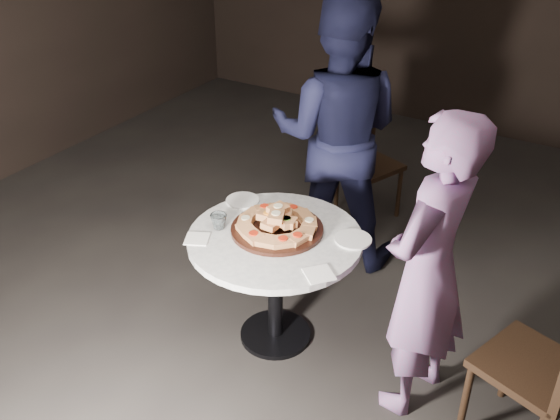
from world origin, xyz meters
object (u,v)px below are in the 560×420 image
Objects in this scene: focaccia_pile at (278,222)px; chair_far at (362,161)px; chair_right at (554,367)px; serving_board at (277,229)px; diner_teal at (428,271)px; water_glass at (219,221)px; table at (275,256)px; diner_navy at (337,134)px.

chair_far is (-0.14, 1.41, -0.27)m from focaccia_pile.
focaccia_pile is 1.47m from chair_right.
focaccia_pile reaches higher than chair_far.
chair_far is at bearing 95.72° from serving_board.
focaccia_pile is 0.84m from diner_teal.
chair_far reaches higher than serving_board.
diner_teal is (0.84, -0.05, 0.03)m from focaccia_pile.
water_glass is at bearing 106.33° from chair_far.
table is 0.65× the size of diner_teal.
focaccia_pile is 0.28× the size of diner_teal.
chair_far is at bearing -104.46° from diner_navy.
serving_board is (-0.01, 0.04, 0.14)m from table.
water_glass is (-0.28, -0.14, 0.03)m from serving_board.
diner_navy is at bearing -103.27° from chair_right.
chair_far is at bearing -136.99° from diner_teal.
table is at bearing -72.54° from chair_right.
focaccia_pile is at bearing 104.84° from table.
diner_teal reaches higher than serving_board.
chair_right is (1.45, -0.08, -0.18)m from serving_board.
diner_teal is (-0.61, 0.03, 0.26)m from chair_right.
diner_navy is (-0.12, 0.95, 0.32)m from table.
serving_board is 1.44m from chair_far.
diner_teal is at bearing -3.51° from serving_board.
water_glass is (-0.29, -0.09, 0.17)m from table.
chair_far is at bearing -114.23° from chair_right.
chair_right reaches higher than chair_far.
serving_board is 0.28× the size of diner_navy.
chair_right reaches higher than serving_board.
table is 1.01m from diner_navy.
focaccia_pile reaches higher than serving_board.
water_glass is 1.74m from chair_right.
table is 1.47m from chair_far.
focaccia_pile is 4.86× the size of water_glass.
serving_board is 0.31× the size of diner_teal.
serving_board is 0.55× the size of chair_right.
focaccia_pile reaches higher than water_glass.
water_glass is 0.06× the size of diner_teal.
focaccia_pile is at bearing 117.23° from chair_far.
diner_navy reaches higher than chair_right.
chair_far reaches higher than table.
focaccia_pile is at bearing -74.28° from chair_right.
focaccia_pile is 0.25× the size of diner_navy.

